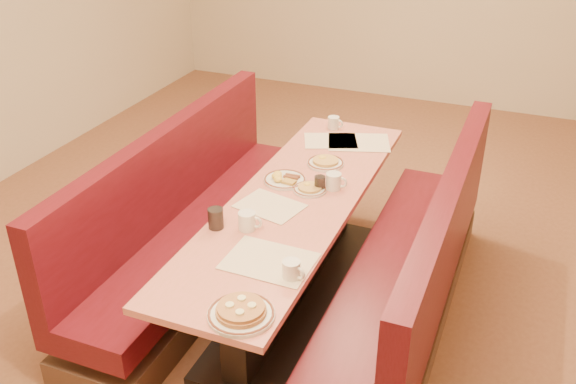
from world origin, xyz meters
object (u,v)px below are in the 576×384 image
at_px(coffee_mug_a, 292,270).
at_px(coffee_mug_d, 334,123).
at_px(soda_tumbler_mid, 320,183).
at_px(soda_tumbler_near, 216,218).
at_px(pancake_plate, 241,312).
at_px(coffee_mug_b, 248,221).
at_px(diner_table, 295,251).
at_px(booth_right, 411,279).
at_px(booth_left, 192,229).
at_px(eggs_plate, 284,179).
at_px(coffee_mug_c, 334,181).

distance_m(coffee_mug_a, coffee_mug_d, 1.89).
bearing_deg(soda_tumbler_mid, soda_tumbler_near, -121.07).
xyz_separation_m(pancake_plate, coffee_mug_b, (-0.29, 0.68, 0.03)).
xyz_separation_m(diner_table, pancake_plate, (0.18, -1.10, 0.40)).
xyz_separation_m(booth_right, soda_tumbler_near, (-1.01, -0.47, 0.45)).
bearing_deg(coffee_mug_a, booth_left, 160.13).
xyz_separation_m(eggs_plate, coffee_mug_d, (0.02, 0.92, 0.03)).
bearing_deg(coffee_mug_b, booth_left, 141.02).
distance_m(eggs_plate, coffee_mug_d, 0.92).
xyz_separation_m(pancake_plate, coffee_mug_a, (0.10, 0.35, 0.03)).
relative_size(diner_table, coffee_mug_b, 18.42).
relative_size(diner_table, coffee_mug_d, 20.85).
distance_m(booth_left, soda_tumbler_mid, 0.95).
bearing_deg(pancake_plate, booth_left, 129.55).
relative_size(coffee_mug_b, soda_tumbler_near, 1.16).
bearing_deg(eggs_plate, coffee_mug_d, 88.97).
bearing_deg(coffee_mug_b, booth_right, 21.61).
xyz_separation_m(coffee_mug_b, soda_tumbler_near, (-0.17, -0.05, 0.00)).
height_order(diner_table, coffee_mug_b, coffee_mug_b).
bearing_deg(soda_tumbler_mid, coffee_mug_a, -78.72).
distance_m(eggs_plate, coffee_mug_a, 1.02).
bearing_deg(coffee_mug_c, coffee_mug_a, -85.36).
bearing_deg(coffee_mug_a, soda_tumbler_near, 170.28).
height_order(booth_right, coffee_mug_d, booth_right).
bearing_deg(eggs_plate, coffee_mug_b, -86.83).
distance_m(coffee_mug_b, coffee_mug_d, 1.52).
relative_size(pancake_plate, soda_tumbler_near, 2.59).
relative_size(coffee_mug_b, coffee_mug_d, 1.13).
height_order(eggs_plate, soda_tumbler_near, soda_tumbler_near).
bearing_deg(booth_right, coffee_mug_b, -153.52).
relative_size(coffee_mug_b, soda_tumbler_mid, 1.50).
bearing_deg(booth_right, eggs_plate, 168.60).
bearing_deg(soda_tumbler_near, coffee_mug_a, -26.38).
relative_size(diner_table, eggs_plate, 9.50).
bearing_deg(soda_tumbler_near, coffee_mug_b, 16.95).
bearing_deg(booth_left, pancake_plate, -50.45).
bearing_deg(coffee_mug_d, booth_right, -45.40).
xyz_separation_m(diner_table, soda_tumbler_near, (-0.28, -0.47, 0.43)).
bearing_deg(diner_table, coffee_mug_b, -104.88).
xyz_separation_m(coffee_mug_c, soda_tumbler_near, (-0.45, -0.67, 0.01)).
height_order(eggs_plate, soda_tumbler_mid, soda_tumbler_mid).
height_order(booth_right, soda_tumbler_mid, booth_right).
bearing_deg(coffee_mug_c, pancake_plate, -91.52).
bearing_deg(soda_tumbler_mid, diner_table, -122.17).
distance_m(soda_tumbler_near, soda_tumbler_mid, 0.73).
relative_size(diner_table, soda_tumbler_mid, 27.59).
relative_size(coffee_mug_a, soda_tumbler_near, 1.07).
height_order(diner_table, soda_tumbler_near, soda_tumbler_near).
distance_m(coffee_mug_b, soda_tumbler_near, 0.18).
bearing_deg(soda_tumbler_mid, booth_right, -13.78).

